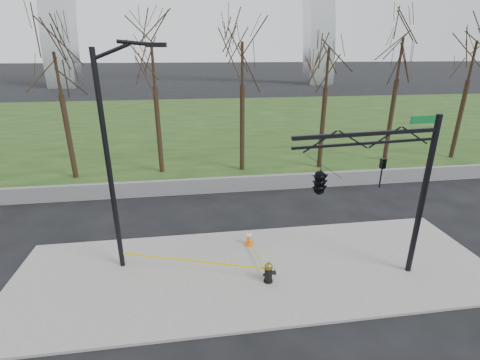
{
  "coord_description": "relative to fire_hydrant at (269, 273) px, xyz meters",
  "views": [
    {
      "loc": [
        -2.21,
        -10.8,
        7.89
      ],
      "look_at": [
        -0.35,
        2.0,
        2.99
      ],
      "focal_mm": 25.65,
      "sensor_mm": 36.0,
      "label": 1
    }
  ],
  "objects": [
    {
      "name": "street_light",
      "position": [
        -5.15,
        1.76,
        4.22
      ],
      "size": [
        2.38,
        0.57,
        8.21
      ],
      "rotation": [
        0.0,
        0.0,
        -0.16
      ],
      "color": "black",
      "rests_on": "ground"
    },
    {
      "name": "guardrail",
      "position": [
        -0.28,
        8.81,
        -0.03
      ],
      "size": [
        60.0,
        0.3,
        0.9
      ],
      "primitive_type": "cube",
      "color": "#59595B",
      "rests_on": "ground"
    },
    {
      "name": "traffic_cone",
      "position": [
        -0.27,
        2.59,
        -0.05
      ],
      "size": [
        0.45,
        0.45,
        0.66
      ],
      "rotation": [
        0.0,
        0.0,
        -0.41
      ],
      "color": "#F0590C",
      "rests_on": "sidewalk"
    },
    {
      "name": "fire_hydrant",
      "position": [
        0.0,
        0.0,
        0.0
      ],
      "size": [
        0.51,
        0.33,
        0.82
      ],
      "rotation": [
        0.0,
        0.0,
        0.09
      ],
      "color": "black",
      "rests_on": "sidewalk"
    },
    {
      "name": "grass_strip",
      "position": [
        -0.28,
        30.81,
        -0.45
      ],
      "size": [
        120.0,
        40.0,
        0.06
      ],
      "primitive_type": "cube",
      "color": "#183513",
      "rests_on": "ground"
    },
    {
      "name": "caution_tape",
      "position": [
        -1.89,
        1.02,
        0.05
      ],
      "size": [
        5.36,
        2.59,
        0.42
      ],
      "color": "#DACA0B",
      "rests_on": "ground"
    },
    {
      "name": "traffic_signal_mast",
      "position": [
        2.16,
        -0.42,
        3.67
      ],
      "size": [
        5.08,
        2.52,
        6.0
      ],
      "rotation": [
        0.0,
        0.0,
        0.1
      ],
      "color": "black",
      "rests_on": "ground"
    },
    {
      "name": "ground",
      "position": [
        -0.28,
        0.81,
        -0.48
      ],
      "size": [
        500.0,
        500.0,
        0.0
      ],
      "primitive_type": "plane",
      "color": "black",
      "rests_on": "ground"
    },
    {
      "name": "sidewalk",
      "position": [
        -0.28,
        0.81,
        -0.43
      ],
      "size": [
        18.0,
        6.0,
        0.1
      ],
      "primitive_type": "cube",
      "color": "slate",
      "rests_on": "ground"
    },
    {
      "name": "tree_row",
      "position": [
        3.73,
        12.81,
        4.17
      ],
      "size": [
        54.0,
        4.0,
        9.29
      ],
      "color": "black",
      "rests_on": "ground"
    }
  ]
}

